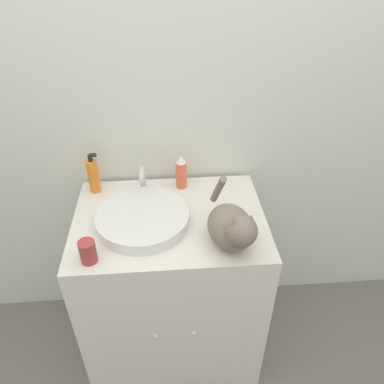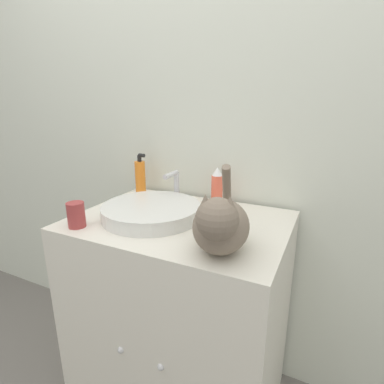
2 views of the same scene
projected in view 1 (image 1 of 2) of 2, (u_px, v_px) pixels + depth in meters
name	position (u px, v px, depth m)	size (l,w,h in m)	color
wall_back	(164.00, 105.00, 1.65)	(6.00, 0.05, 2.50)	silver
vanity_cabinet	(173.00, 286.00, 1.85)	(0.82, 0.61, 0.89)	silver
sink_basin	(143.00, 218.00, 1.55)	(0.39, 0.39, 0.05)	silver
faucet	(143.00, 183.00, 1.68)	(0.16, 0.12, 0.15)	silver
cat	(233.00, 227.00, 1.40)	(0.21, 0.36, 0.25)	#7A6B5B
soap_bottle	(94.00, 175.00, 1.70)	(0.05, 0.05, 0.20)	orange
spray_bottle	(181.00, 172.00, 1.73)	(0.05, 0.05, 0.17)	#EF6047
cup	(88.00, 252.00, 1.36)	(0.06, 0.06, 0.09)	#9E3838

